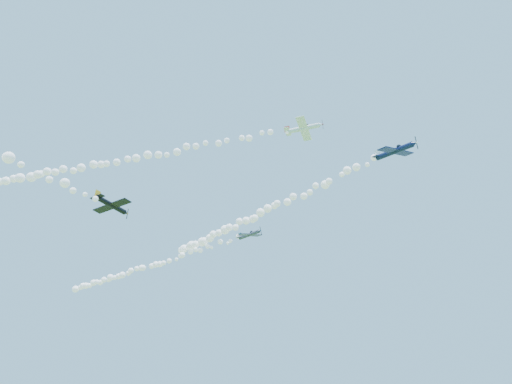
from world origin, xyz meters
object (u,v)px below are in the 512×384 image
Objects in this scene: plane_navy at (396,151)px; plane_grey at (250,234)px; plane_black at (112,205)px; plane_white at (304,128)px.

plane_grey is (-40.22, 11.68, -2.49)m from plane_navy.
plane_grey is 0.93× the size of plane_black.
plane_navy is 1.13× the size of plane_grey.
plane_grey is at bearing 126.76° from plane_white.
plane_navy is 48.48m from plane_black.
plane_black is at bearing -136.05° from plane_navy.
plane_grey is at bearing 176.35° from plane_navy.
plane_navy is (14.46, 4.79, -7.87)m from plane_white.
plane_white is 17.14m from plane_navy.
plane_white is 32.28m from plane_grey.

